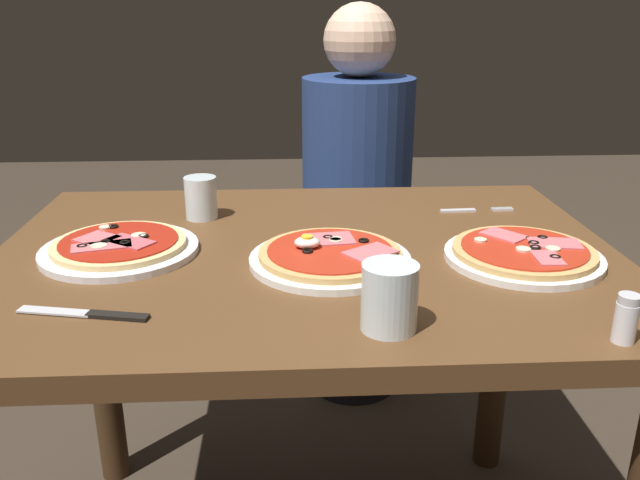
{
  "coord_description": "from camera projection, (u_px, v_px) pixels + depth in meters",
  "views": [
    {
      "loc": [
        -0.03,
        -1.1,
        1.18
      ],
      "look_at": [
        0.02,
        -0.03,
        0.79
      ],
      "focal_mm": 36.67,
      "sensor_mm": 36.0,
      "label": 1
    }
  ],
  "objects": [
    {
      "name": "water_glass_far",
      "position": [
        201.0,
        201.0,
        1.34
      ],
      "size": [
        0.07,
        0.07,
        0.09
      ],
      "color": "silver",
      "rests_on": "dining_table"
    },
    {
      "name": "pizza_foreground",
      "position": [
        330.0,
        256.0,
        1.11
      ],
      "size": [
        0.28,
        0.28,
        0.05
      ],
      "color": "white",
      "rests_on": "dining_table"
    },
    {
      "name": "knife",
      "position": [
        92.0,
        314.0,
        0.93
      ],
      "size": [
        0.19,
        0.06,
        0.01
      ],
      "color": "silver",
      "rests_on": "dining_table"
    },
    {
      "name": "salt_shaker",
      "position": [
        626.0,
        319.0,
        0.85
      ],
      "size": [
        0.03,
        0.03,
        0.07
      ],
      "color": "white",
      "rests_on": "dining_table"
    },
    {
      "name": "water_glass_near",
      "position": [
        389.0,
        301.0,
        0.88
      ],
      "size": [
        0.08,
        0.08,
        0.09
      ],
      "color": "silver",
      "rests_on": "dining_table"
    },
    {
      "name": "pizza_across_left",
      "position": [
        119.0,
        247.0,
        1.15
      ],
      "size": [
        0.28,
        0.28,
        0.03
      ],
      "color": "white",
      "rests_on": "dining_table"
    },
    {
      "name": "diner_person",
      "position": [
        356.0,
        220.0,
        1.97
      ],
      "size": [
        0.32,
        0.32,
        1.18
      ],
      "rotation": [
        0.0,
        0.0,
        3.14
      ],
      "color": "black",
      "rests_on": "ground"
    },
    {
      "name": "dining_table",
      "position": [
        307.0,
        313.0,
        1.22
      ],
      "size": [
        1.12,
        0.81,
        0.76
      ],
      "color": "brown",
      "rests_on": "ground"
    },
    {
      "name": "fork",
      "position": [
        471.0,
        210.0,
        1.39
      ],
      "size": [
        0.16,
        0.02,
        0.0
      ],
      "color": "silver",
      "rests_on": "dining_table"
    },
    {
      "name": "pizza_across_right",
      "position": [
        524.0,
        254.0,
        1.12
      ],
      "size": [
        0.27,
        0.27,
        0.03
      ],
      "color": "white",
      "rests_on": "dining_table"
    }
  ]
}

